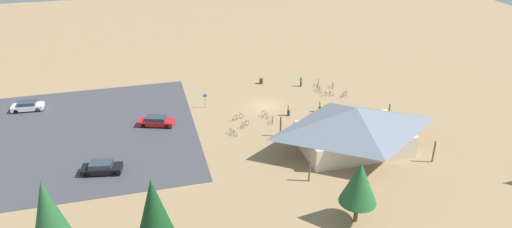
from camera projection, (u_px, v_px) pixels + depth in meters
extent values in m
plane|color=#9E7F56|center=(265.00, 106.00, 69.37)|extent=(160.00, 160.00, 0.00)
cube|color=#424247|center=(65.00, 136.00, 61.18)|extent=(33.47, 29.97, 0.05)
cube|color=beige|center=(354.00, 139.00, 57.88)|extent=(12.78, 7.90, 2.78)
pyramid|color=slate|center=(356.00, 118.00, 56.65)|extent=(15.88, 11.00, 2.78)
cylinder|color=brown|center=(389.00, 113.00, 64.21)|extent=(0.20, 0.20, 2.78)
cylinder|color=brown|center=(281.00, 127.00, 60.68)|extent=(0.20, 0.20, 2.78)
cylinder|color=brown|center=(434.00, 152.00, 55.08)|extent=(0.20, 0.20, 2.78)
cylinder|color=brown|center=(310.00, 170.00, 51.56)|extent=(0.20, 0.20, 2.78)
cylinder|color=brown|center=(261.00, 81.00, 76.95)|extent=(0.60, 0.60, 0.90)
cylinder|color=#99999E|center=(205.00, 101.00, 68.52)|extent=(0.08, 0.08, 2.20)
cube|color=#1959B2|center=(205.00, 96.00, 68.17)|extent=(0.56, 0.04, 0.40)
cone|color=#235B2D|center=(47.00, 210.00, 39.65)|extent=(3.30, 3.30, 5.87)
cone|color=#14421E|center=(154.00, 209.00, 38.48)|extent=(3.32, 3.32, 5.91)
cylinder|color=brown|center=(356.00, 211.00, 45.54)|extent=(0.42, 0.42, 2.33)
cone|color=#235B2D|center=(359.00, 183.00, 44.06)|extent=(3.61, 3.61, 4.30)
torus|color=black|center=(263.00, 113.00, 66.45)|extent=(0.26, 0.74, 0.76)
torus|color=black|center=(267.00, 116.00, 65.71)|extent=(0.26, 0.74, 0.76)
cylinder|color=silver|center=(265.00, 114.00, 66.02)|extent=(0.29, 0.86, 0.04)
cylinder|color=silver|center=(264.00, 113.00, 66.11)|extent=(0.04, 0.04, 0.46)
cube|color=black|center=(264.00, 111.00, 66.01)|extent=(0.13, 0.21, 0.05)
cylinder|color=silver|center=(266.00, 114.00, 65.68)|extent=(0.04, 0.04, 0.46)
cylinder|color=black|center=(266.00, 113.00, 65.58)|extent=(0.47, 0.17, 0.03)
torus|color=black|center=(346.00, 94.00, 72.68)|extent=(0.58, 0.41, 0.68)
torus|color=black|center=(343.00, 96.00, 72.01)|extent=(0.58, 0.41, 0.68)
cylinder|color=#722D9E|center=(345.00, 94.00, 72.30)|extent=(0.78, 0.54, 0.04)
cylinder|color=#722D9E|center=(345.00, 93.00, 72.38)|extent=(0.04, 0.04, 0.40)
cube|color=black|center=(345.00, 92.00, 72.29)|extent=(0.21, 0.18, 0.05)
cylinder|color=#722D9E|center=(343.00, 94.00, 71.97)|extent=(0.04, 0.04, 0.49)
cylinder|color=black|center=(343.00, 93.00, 71.86)|extent=(0.30, 0.42, 0.03)
torus|color=black|center=(247.00, 123.00, 63.81)|extent=(0.61, 0.50, 0.76)
torus|color=black|center=(243.00, 126.00, 63.11)|extent=(0.61, 0.50, 0.76)
cylinder|color=#B7B7BC|center=(245.00, 123.00, 63.41)|extent=(0.72, 0.59, 0.04)
cylinder|color=#B7B7BC|center=(246.00, 122.00, 63.50)|extent=(0.04, 0.04, 0.41)
cube|color=black|center=(246.00, 121.00, 63.41)|extent=(0.21, 0.19, 0.05)
cylinder|color=#B7B7BC|center=(243.00, 124.00, 63.07)|extent=(0.04, 0.04, 0.51)
cylinder|color=black|center=(243.00, 122.00, 62.96)|extent=(0.33, 0.40, 0.03)
torus|color=black|center=(320.00, 91.00, 73.62)|extent=(0.14, 0.73, 0.73)
torus|color=black|center=(317.00, 88.00, 74.43)|extent=(0.14, 0.73, 0.73)
cylinder|color=#2347B7|center=(319.00, 89.00, 73.97)|extent=(0.15, 0.90, 0.04)
cylinder|color=#2347B7|center=(319.00, 89.00, 73.78)|extent=(0.04, 0.04, 0.47)
cube|color=black|center=(320.00, 87.00, 73.67)|extent=(0.11, 0.21, 0.05)
cylinder|color=#2347B7|center=(318.00, 87.00, 74.25)|extent=(0.04, 0.04, 0.46)
cylinder|color=black|center=(318.00, 86.00, 74.15)|extent=(0.48, 0.10, 0.03)
torus|color=black|center=(318.00, 85.00, 75.80)|extent=(0.34, 0.66, 0.71)
torus|color=black|center=(318.00, 83.00, 76.64)|extent=(0.34, 0.66, 0.71)
cylinder|color=#197A7F|center=(318.00, 83.00, 76.17)|extent=(0.41, 0.81, 0.04)
cylinder|color=#197A7F|center=(318.00, 83.00, 75.98)|extent=(0.04, 0.04, 0.40)
cube|color=black|center=(318.00, 82.00, 75.89)|extent=(0.16, 0.21, 0.05)
cylinder|color=#197A7F|center=(318.00, 81.00, 76.44)|extent=(0.04, 0.04, 0.51)
cylinder|color=black|center=(318.00, 80.00, 76.33)|extent=(0.45, 0.24, 0.03)
torus|color=black|center=(331.00, 94.00, 72.59)|extent=(0.65, 0.16, 0.65)
torus|color=black|center=(325.00, 94.00, 72.52)|extent=(0.65, 0.16, 0.65)
cylinder|color=black|center=(328.00, 93.00, 72.51)|extent=(0.92, 0.20, 0.04)
cylinder|color=black|center=(329.00, 93.00, 72.48)|extent=(0.04, 0.04, 0.42)
cube|color=black|center=(330.00, 92.00, 72.38)|extent=(0.21, 0.12, 0.05)
cylinder|color=black|center=(326.00, 93.00, 72.44)|extent=(0.04, 0.04, 0.42)
cylinder|color=black|center=(326.00, 92.00, 72.34)|extent=(0.12, 0.48, 0.03)
torus|color=black|center=(235.00, 134.00, 61.10)|extent=(0.34, 0.65, 0.70)
torus|color=black|center=(231.00, 131.00, 61.75)|extent=(0.34, 0.65, 0.70)
cylinder|color=#1E7F38|center=(233.00, 132.00, 61.37)|extent=(0.42, 0.80, 0.04)
cylinder|color=#1E7F38|center=(234.00, 132.00, 61.22)|extent=(0.04, 0.04, 0.39)
cube|color=black|center=(234.00, 130.00, 61.14)|extent=(0.16, 0.21, 0.05)
cylinder|color=#1E7F38|center=(231.00, 130.00, 61.58)|extent=(0.04, 0.04, 0.45)
cylinder|color=black|center=(231.00, 129.00, 61.48)|extent=(0.45, 0.24, 0.03)
torus|color=black|center=(235.00, 118.00, 65.17)|extent=(0.66, 0.29, 0.69)
torus|color=black|center=(241.00, 116.00, 65.73)|extent=(0.66, 0.29, 0.69)
cylinder|color=yellow|center=(238.00, 116.00, 65.40)|extent=(0.90, 0.38, 0.04)
cylinder|color=yellow|center=(237.00, 116.00, 65.27)|extent=(0.04, 0.04, 0.36)
cube|color=black|center=(237.00, 115.00, 65.19)|extent=(0.22, 0.15, 0.05)
cylinder|color=yellow|center=(240.00, 115.00, 65.56)|extent=(0.04, 0.04, 0.49)
cylinder|color=black|center=(240.00, 113.00, 65.45)|extent=(0.21, 0.46, 0.03)
torus|color=black|center=(333.00, 84.00, 75.92)|extent=(0.30, 0.67, 0.70)
torus|color=black|center=(333.00, 87.00, 74.98)|extent=(0.30, 0.67, 0.70)
cylinder|color=red|center=(333.00, 85.00, 75.40)|extent=(0.40, 0.91, 0.04)
cylinder|color=red|center=(333.00, 84.00, 75.52)|extent=(0.04, 0.04, 0.42)
cube|color=black|center=(333.00, 83.00, 75.43)|extent=(0.15, 0.22, 0.05)
cylinder|color=red|center=(333.00, 85.00, 74.96)|extent=(0.04, 0.04, 0.51)
cylinder|color=black|center=(333.00, 84.00, 74.85)|extent=(0.46, 0.21, 0.03)
torus|color=black|center=(272.00, 122.00, 64.01)|extent=(0.28, 0.67, 0.70)
torus|color=black|center=(273.00, 119.00, 64.94)|extent=(0.28, 0.67, 0.70)
cylinder|color=orange|center=(272.00, 120.00, 64.43)|extent=(0.37, 0.91, 0.04)
cylinder|color=orange|center=(272.00, 120.00, 64.23)|extent=(0.04, 0.04, 0.38)
cube|color=black|center=(272.00, 119.00, 64.14)|extent=(0.15, 0.22, 0.05)
cylinder|color=orange|center=(273.00, 118.00, 64.75)|extent=(0.04, 0.04, 0.45)
cylinder|color=black|center=(273.00, 116.00, 64.65)|extent=(0.46, 0.20, 0.03)
cube|color=white|center=(28.00, 107.00, 67.82)|extent=(4.36, 2.06, 0.67)
cube|color=#2D3842|center=(27.00, 103.00, 67.57)|extent=(2.48, 1.73, 0.49)
cylinder|color=black|center=(16.00, 112.00, 66.97)|extent=(0.65, 0.26, 0.64)
cylinder|color=black|center=(19.00, 107.00, 68.37)|extent=(0.65, 0.26, 0.64)
cylinder|color=black|center=(38.00, 110.00, 67.48)|extent=(0.65, 0.26, 0.64)
cylinder|color=black|center=(40.00, 105.00, 68.88)|extent=(0.65, 0.26, 0.64)
cube|color=black|center=(102.00, 169.00, 53.31)|extent=(4.71, 2.61, 0.61)
cube|color=#2D3842|center=(101.00, 164.00, 53.05)|extent=(2.74, 2.05, 0.57)
cylinder|color=black|center=(87.00, 175.00, 52.55)|extent=(0.67, 0.33, 0.64)
cylinder|color=black|center=(90.00, 167.00, 54.03)|extent=(0.67, 0.33, 0.64)
cylinder|color=black|center=(114.00, 174.00, 52.78)|extent=(0.67, 0.33, 0.64)
cylinder|color=black|center=(117.00, 166.00, 54.26)|extent=(0.67, 0.33, 0.64)
cube|color=red|center=(156.00, 122.00, 63.58)|extent=(4.96, 3.12, 0.59)
cube|color=#2D3842|center=(156.00, 119.00, 63.32)|extent=(2.95, 2.26, 0.55)
cylinder|color=black|center=(143.00, 126.00, 63.10)|extent=(0.68, 0.41, 0.64)
cylinder|color=black|center=(146.00, 121.00, 64.43)|extent=(0.68, 0.41, 0.64)
cylinder|color=black|center=(167.00, 127.00, 62.90)|extent=(0.68, 0.41, 0.64)
cylinder|color=black|center=(169.00, 121.00, 64.22)|extent=(0.68, 0.41, 0.64)
cube|color=#2D3347|center=(320.00, 109.00, 67.58)|extent=(0.25, 0.33, 0.88)
cylinder|color=yellow|center=(320.00, 104.00, 67.24)|extent=(0.36, 0.36, 0.61)
sphere|color=tan|center=(320.00, 102.00, 67.06)|extent=(0.24, 0.24, 0.24)
cube|color=#2D3347|center=(301.00, 84.00, 75.97)|extent=(0.36, 0.40, 0.87)
cylinder|color=green|center=(301.00, 80.00, 75.65)|extent=(0.36, 0.36, 0.59)
sphere|color=tan|center=(301.00, 77.00, 75.46)|extent=(0.24, 0.24, 0.24)
cube|color=#2D3347|center=(289.00, 113.00, 66.44)|extent=(0.38, 0.40, 0.92)
cylinder|color=yellow|center=(289.00, 108.00, 66.11)|extent=(0.36, 0.36, 0.59)
sphere|color=tan|center=(289.00, 105.00, 65.92)|extent=(0.24, 0.24, 0.24)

